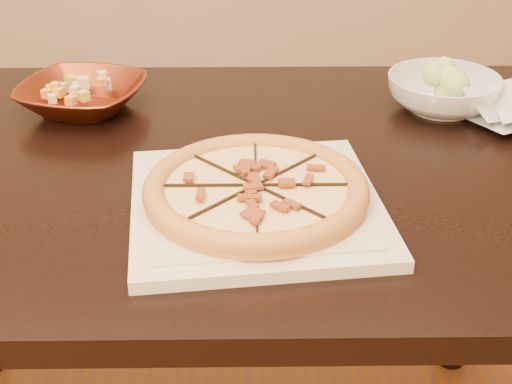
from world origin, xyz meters
The scene contains 7 objects.
dining_table centered at (0.16, -0.20, 0.64)m, with size 1.32×0.85×0.75m.
plate centered at (0.24, -0.36, 0.76)m, with size 0.37×0.37×0.02m.
pizza centered at (0.24, -0.36, 0.78)m, with size 0.31×0.31×0.03m.
bronze_bowl centered at (-0.07, 0.00, 0.78)m, with size 0.22×0.22×0.05m, color maroon.
mixed_dish centered at (-0.07, 0.00, 0.82)m, with size 0.10×0.11×0.03m.
salad_bowl centered at (0.58, -0.01, 0.78)m, with size 0.20×0.20×0.06m, color silver.
salad centered at (0.58, -0.01, 0.83)m, with size 0.08×0.11×0.04m.
Camera 1 is at (0.22, -1.20, 1.26)m, focal length 50.00 mm.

